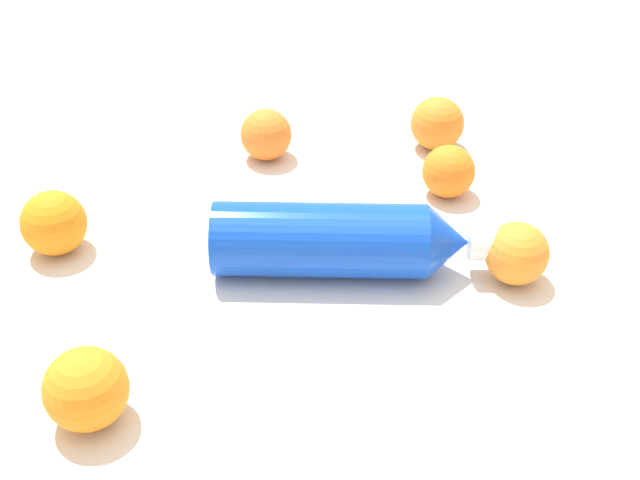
{
  "coord_description": "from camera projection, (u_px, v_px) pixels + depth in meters",
  "views": [
    {
      "loc": [
        -0.69,
        0.18,
        0.52
      ],
      "look_at": [
        -0.02,
        0.02,
        0.04
      ],
      "focal_mm": 47.03,
      "sensor_mm": 36.0,
      "label": 1
    }
  ],
  "objects": [
    {
      "name": "ground_plane",
      "position": [
        335.0,
        257.0,
        0.88
      ],
      "size": [
        2.4,
        2.4,
        0.0
      ],
      "primitive_type": "plane",
      "color": "silver"
    },
    {
      "name": "water_bottle",
      "position": [
        344.0,
        240.0,
        0.84
      ],
      "size": [
        0.14,
        0.29,
        0.08
      ],
      "rotation": [
        0.0,
        0.0,
        4.45
      ],
      "color": "blue",
      "rests_on": "ground_plane"
    },
    {
      "name": "orange_5",
      "position": [
        266.0,
        135.0,
        1.04
      ],
      "size": [
        0.06,
        0.06,
        0.06
      ],
      "primitive_type": "sphere",
      "color": "orange",
      "rests_on": "ground_plane"
    },
    {
      "name": "orange_1",
      "position": [
        86.0,
        389.0,
        0.68
      ],
      "size": [
        0.07,
        0.07,
        0.07
      ],
      "primitive_type": "sphere",
      "color": "orange",
      "rests_on": "ground_plane"
    },
    {
      "name": "orange_3",
      "position": [
        449.0,
        171.0,
        0.97
      ],
      "size": [
        0.06,
        0.06,
        0.06
      ],
      "primitive_type": "sphere",
      "color": "orange",
      "rests_on": "ground_plane"
    },
    {
      "name": "orange_4",
      "position": [
        437.0,
        124.0,
        1.06
      ],
      "size": [
        0.07,
        0.07,
        0.07
      ],
      "primitive_type": "sphere",
      "color": "orange",
      "rests_on": "ground_plane"
    },
    {
      "name": "orange_2",
      "position": [
        54.0,
        223.0,
        0.87
      ],
      "size": [
        0.07,
        0.07,
        0.07
      ],
      "primitive_type": "sphere",
      "color": "orange",
      "rests_on": "ground_plane"
    },
    {
      "name": "orange_0",
      "position": [
        517.0,
        253.0,
        0.83
      ],
      "size": [
        0.06,
        0.06,
        0.06
      ],
      "primitive_type": "sphere",
      "color": "orange",
      "rests_on": "ground_plane"
    }
  ]
}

